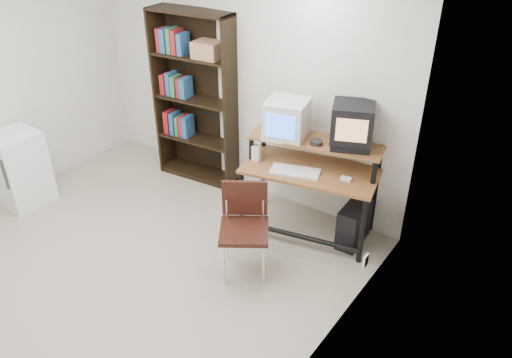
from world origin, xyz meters
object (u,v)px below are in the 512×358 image
Objects in this scene: school_chair at (244,220)px; computer_desk at (311,171)px; crt_tv at (353,122)px; pc_tower at (354,224)px; mini_fridge at (20,169)px; bookshelf at (197,97)px; crt_monitor at (287,119)px.

computer_desk is at bearing 43.75° from school_chair.
pc_tower is (0.17, -0.09, -1.02)m from crt_tv.
school_chair is 2.74m from mini_fridge.
mini_fridge is (-3.33, -1.48, 0.21)m from pc_tower.
pc_tower is (0.47, 0.09, -0.49)m from computer_desk.
pc_tower is 0.23× the size of bookshelf.
crt_tv is 1.33m from school_chair.
crt_monitor is at bearing 31.14° from mini_fridge.
crt_monitor is 1.37m from bookshelf.
school_chair is at bearing -95.56° from crt_monitor.
mini_fridge is at bearing -159.10° from pc_tower.
crt_monitor is 1.06× the size of pc_tower.
pc_tower is at bearing -10.44° from crt_monitor.
crt_tv is 0.25× the size of bookshelf.
school_chair is (-0.64, -0.94, 0.32)m from pc_tower.
crt_monitor is at bearing 169.80° from crt_tv.
crt_monitor is 1.09m from school_chair.
bookshelf is 2.10m from mini_fridge.
pc_tower is 3.65m from mini_fridge.
pc_tower is at bearing 25.92° from mini_fridge.
crt_monitor reaches higher than school_chair.
crt_tv reaches higher than school_chair.
bookshelf is at bearing 156.52° from crt_monitor.
computer_desk reaches higher than school_chair.
crt_tv is (0.30, 0.18, 0.53)m from computer_desk.
computer_desk is at bearing -14.71° from bookshelf.
school_chair is (0.14, -0.88, -0.63)m from crt_monitor.
crt_monitor is (-0.32, 0.03, 0.46)m from computer_desk.
bookshelf is at bearing 173.07° from pc_tower.
computer_desk reaches higher than pc_tower.
bookshelf is (-2.13, 0.14, 0.80)m from pc_tower.
crt_monitor is at bearing 64.74° from school_chair.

